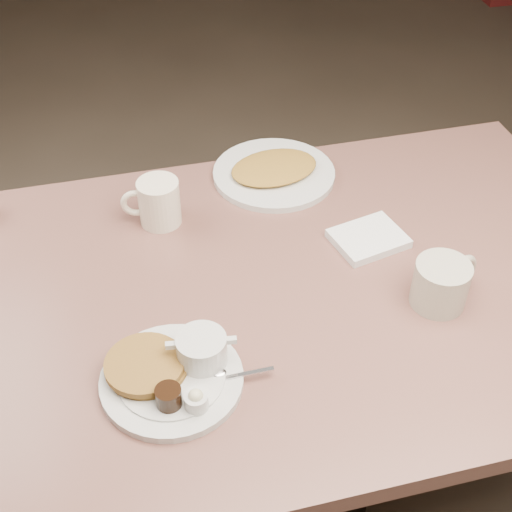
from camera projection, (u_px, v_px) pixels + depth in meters
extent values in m
cube|color=#4C3F33|center=(258.00, 497.00, 1.86)|extent=(7.00, 8.00, 0.02)
cube|color=#84564C|center=(259.00, 298.00, 1.37)|extent=(1.50, 0.90, 0.04)
cylinder|color=black|center=(258.00, 409.00, 1.60)|extent=(0.14, 0.14, 0.69)
cylinder|color=black|center=(258.00, 492.00, 1.84)|extent=(0.56, 0.56, 0.03)
cylinder|color=silver|center=(172.00, 380.00, 1.18)|extent=(0.27, 0.27, 0.01)
cylinder|color=silver|center=(171.00, 376.00, 1.18)|extent=(0.20, 0.20, 0.00)
cylinder|color=brown|center=(148.00, 367.00, 1.19)|extent=(0.15, 0.15, 0.01)
cylinder|color=brown|center=(144.00, 364.00, 1.17)|extent=(0.15, 0.15, 0.01)
cylinder|color=silver|center=(202.00, 350.00, 1.19)|extent=(0.10, 0.10, 0.05)
cube|color=silver|center=(171.00, 345.00, 1.17)|extent=(0.02, 0.01, 0.01)
cube|color=silver|center=(231.00, 340.00, 1.18)|extent=(0.02, 0.01, 0.01)
ellipsoid|color=silver|center=(195.00, 343.00, 1.18)|extent=(0.04, 0.04, 0.03)
ellipsoid|color=silver|center=(209.00, 346.00, 1.17)|extent=(0.04, 0.04, 0.02)
cylinder|color=black|center=(169.00, 397.00, 1.12)|extent=(0.05, 0.05, 0.04)
cylinder|color=silver|center=(196.00, 401.00, 1.12)|extent=(0.04, 0.04, 0.03)
ellipsoid|color=beige|center=(196.00, 396.00, 1.11)|extent=(0.03, 0.03, 0.02)
cube|color=#BABABE|center=(246.00, 374.00, 1.18)|extent=(0.09, 0.01, 0.00)
ellipsoid|color=#BABABE|center=(218.00, 373.00, 1.18)|extent=(0.03, 0.02, 0.01)
cylinder|color=#BCB6A2|center=(440.00, 284.00, 1.30)|extent=(0.13, 0.13, 0.09)
cylinder|color=black|center=(444.00, 268.00, 1.27)|extent=(0.11, 0.11, 0.01)
torus|color=#BCB6A2|center=(461.00, 272.00, 1.33)|extent=(0.07, 0.04, 0.07)
cube|color=white|center=(368.00, 239.00, 1.45)|extent=(0.16, 0.14, 0.02)
cylinder|color=white|center=(159.00, 202.00, 1.48)|extent=(0.10, 0.10, 0.10)
torus|color=white|center=(136.00, 203.00, 1.48)|extent=(0.07, 0.02, 0.06)
cylinder|color=silver|center=(274.00, 174.00, 1.63)|extent=(0.32, 0.32, 0.01)
ellipsoid|color=#A4792C|center=(274.00, 167.00, 1.62)|extent=(0.23, 0.18, 0.02)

